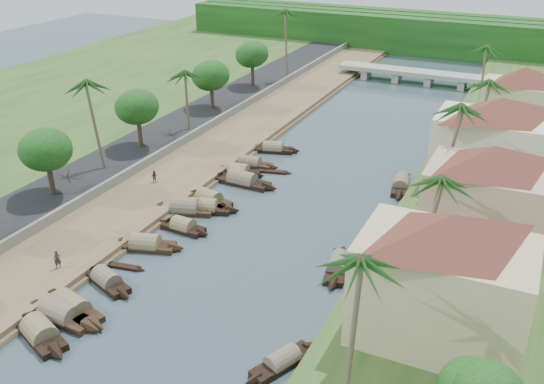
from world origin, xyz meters
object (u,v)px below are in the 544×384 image
at_px(bridge, 413,74).
at_px(building_near, 443,277).
at_px(person_near, 57,259).
at_px(sampan_0, 59,315).
at_px(sampan_1, 40,333).

distance_m(bridge, building_near, 76.54).
bearing_deg(person_near, building_near, -51.49).
bearing_deg(sampan_0, building_near, 20.45).
xyz_separation_m(sampan_0, person_near, (-4.55, 4.94, 1.25)).
height_order(bridge, sampan_1, bridge).
xyz_separation_m(building_near, sampan_0, (-27.99, -9.16, -5.97)).
relative_size(bridge, sampan_0, 3.18).
relative_size(bridge, sampan_1, 3.46).
bearing_deg(bridge, person_near, -99.82).
xyz_separation_m(building_near, person_near, (-32.53, -4.22, -4.72)).
relative_size(building_near, person_near, 8.56).
xyz_separation_m(bridge, sampan_1, (-8.71, -85.56, -1.30)).
height_order(bridge, building_near, building_near).
height_order(building_near, sampan_1, building_near).
height_order(building_near, sampan_0, building_near).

